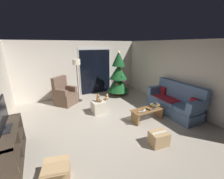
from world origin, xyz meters
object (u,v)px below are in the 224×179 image
Objects in this scene: floor_lamp at (77,66)px; cell_phone at (155,104)px; cardboard_box_taped_mid_floor at (159,138)px; cardboard_box_open_near_shelf at (56,174)px; couch at (174,102)px; teddy_bear_chestnut at (98,98)px; coffee_table at (148,113)px; remote_white at (144,111)px; ottoman at (98,107)px; christmas_tree at (118,76)px; armchair at (65,95)px; remote_black at (148,109)px; media_shelf at (8,149)px; television at (2,115)px; remote_graphite at (154,109)px; remote_silver at (141,112)px; book_stack at (155,105)px; teddy_bear_honey_by_tree at (107,97)px.

cell_phone is at bearing -54.29° from floor_lamp.
cell_phone is 0.30× the size of cardboard_box_taped_mid_floor.
floor_lamp is at bearing 69.21° from cardboard_box_open_near_shelf.
couch reaches higher than teddy_bear_chestnut.
cell_phone is at bearing 5.92° from coffee_table.
cardboard_box_taped_mid_floor is at bearing -118.86° from cell_phone.
ottoman reaches higher than remote_white.
armchair is (-2.45, 0.07, -0.53)m from christmas_tree.
remote_black is 0.07× the size of christmas_tree.
christmas_tree is 3.84× the size of cardboard_box_open_near_shelf.
floor_lamp is (-1.86, 0.16, 0.57)m from christmas_tree.
remote_black is at bearing 0.71° from media_shelf.
television is at bearing -147.78° from christmas_tree.
media_shelf is (-3.85, -0.00, -0.03)m from remote_graphite.
christmas_tree is (0.36, 2.51, 0.54)m from remote_black.
floor_lamp reaches higher than remote_silver.
couch is at bearing -1.51° from coffee_table.
remote_graphite and remote_black have the same top height.
remote_graphite is at bearing -130.66° from remote_white.
coffee_table reaches higher than cardboard_box_open_near_shelf.
teddy_bear_chestnut is at bearing 143.41° from book_stack.
armchair is at bearing 141.96° from couch.
cell_phone is at bearing 1.76° from media_shelf.
remote_black reaches higher than coffee_table.
coffee_table is at bearing -97.57° from christmas_tree.
television reaches higher than coffee_table.
armchair is 2.39× the size of cardboard_box_taped_mid_floor.
teddy_bear_honey_by_tree is (0.77, 0.96, -0.43)m from teddy_bear_chestnut.
cell_phone is (0.33, 0.03, 0.23)m from coffee_table.
media_shelf is 4.91× the size of teddy_bear_chestnut.
cardboard_box_taped_mid_floor is (-0.21, -0.98, -0.22)m from remote_silver.
ottoman is at bearing 51.78° from cardboard_box_open_near_shelf.
cell_phone is (0.17, 0.12, 0.10)m from remote_graphite.
teddy_bear_chestnut is 1.31m from teddy_bear_honey_by_tree.
ottoman reaches higher than remote_black.
remote_black is at bearing -0.15° from television.
television is (-3.65, -0.03, 0.82)m from coffee_table.
remote_silver reaches higher than coffee_table.
floor_lamp reaches higher than remote_white.
book_stack is 0.13× the size of christmas_tree.
cell_phone is at bearing 120.08° from remote_graphite.
media_shelf is at bearing 54.81° from remote_white.
remote_black is 0.39m from book_stack.
remote_graphite is 0.33× the size of cardboard_box_taped_mid_floor.
remote_black is at bearing -128.00° from coffee_table.
television reaches higher than media_shelf.
floor_lamp reaches higher than armchair.
floor_lamp is (0.58, 0.09, 1.10)m from armchair.
remote_white is (-0.19, -0.05, 0.14)m from coffee_table.
media_shelf reaches higher than remote_graphite.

